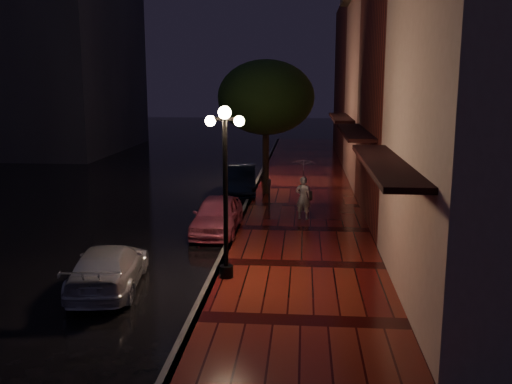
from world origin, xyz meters
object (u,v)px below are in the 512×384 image
at_px(streetlamp_near, 225,182).
at_px(silver_car, 108,267).
at_px(pink_car, 217,215).
at_px(navy_car, 240,180).
at_px(street_tree, 266,100).
at_px(woman_with_umbrella, 304,180).
at_px(parking_meter, 269,193).
at_px(streetlamp_far, 265,132).

bearing_deg(streetlamp_near, silver_car, -166.18).
relative_size(pink_car, silver_car, 0.96).
bearing_deg(navy_car, pink_car, -95.94).
distance_m(streetlamp_near, pink_car, 5.22).
distance_m(street_tree, navy_car, 3.81).
bearing_deg(pink_car, navy_car, 90.41).
relative_size(silver_car, woman_with_umbrella, 1.76).
distance_m(pink_car, parking_meter, 2.87).
relative_size(streetlamp_far, street_tree, 0.74).
relative_size(navy_car, silver_car, 1.05).
xyz_separation_m(streetlamp_far, silver_car, (-2.82, -14.69, -2.04)).
bearing_deg(silver_car, parking_meter, -121.50).
bearing_deg(parking_meter, woman_with_umbrella, -34.74).
xyz_separation_m(pink_car, parking_meter, (1.60, 2.37, 0.31)).
distance_m(streetlamp_far, parking_meter, 7.12).
xyz_separation_m(streetlamp_far, street_tree, (0.26, -3.01, 1.64)).
distance_m(navy_car, woman_with_umbrella, 5.93).
bearing_deg(woman_with_umbrella, streetlamp_near, 89.04).
height_order(silver_car, woman_with_umbrella, woman_with_umbrella).
relative_size(navy_car, parking_meter, 3.10).
xyz_separation_m(streetlamp_near, woman_with_umbrella, (1.92, 6.35, -1.01)).
bearing_deg(woman_with_umbrella, street_tree, -54.47).
height_order(streetlamp_far, woman_with_umbrella, streetlamp_far).
height_order(pink_car, silver_car, pink_car).
height_order(navy_car, woman_with_umbrella, woman_with_umbrella).
distance_m(streetlamp_far, woman_with_umbrella, 7.95).
relative_size(navy_car, woman_with_umbrella, 1.84).
height_order(streetlamp_near, street_tree, street_tree).
distance_m(streetlamp_near, street_tree, 11.12).
bearing_deg(navy_car, parking_meter, -75.72).
relative_size(pink_car, parking_meter, 2.84).
distance_m(streetlamp_far, pink_car, 9.51).
relative_size(streetlamp_near, parking_meter, 3.33).
relative_size(street_tree, pink_car, 1.58).
distance_m(streetlamp_near, navy_car, 11.66).
bearing_deg(navy_car, silver_car, -104.68).
xyz_separation_m(streetlamp_near, street_tree, (0.26, 10.99, 1.64)).
bearing_deg(woman_with_umbrella, streetlamp_far, -60.08).
relative_size(street_tree, silver_car, 1.52).
height_order(streetlamp_far, parking_meter, streetlamp_far).
height_order(streetlamp_near, navy_car, streetlamp_near).
distance_m(navy_car, parking_meter, 4.64).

